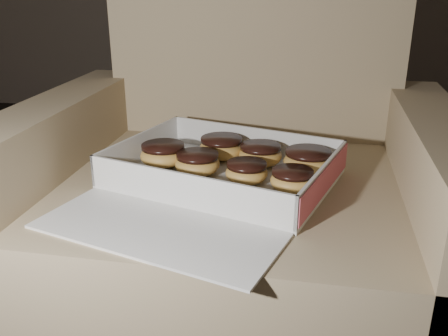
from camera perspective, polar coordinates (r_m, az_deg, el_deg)
armchair at (r=1.19m, az=1.41°, el=-5.79°), size 0.95×0.80×0.99m
bakery_box at (r=1.02m, az=-0.98°, el=-1.59°), size 0.56×0.61×0.07m
donut_a at (r=1.07m, az=-3.04°, el=0.57°), size 0.10×0.10×0.05m
donut_b at (r=1.03m, az=2.60°, el=-0.43°), size 0.09×0.09×0.04m
donut_c at (r=1.16m, az=-0.28°, el=2.39°), size 0.10×0.10×0.05m
donut_d at (r=1.00m, az=7.82°, el=-1.33°), size 0.09×0.09×0.04m
donut_e at (r=1.13m, az=-6.96°, el=1.57°), size 0.10×0.10×0.05m
donut_f at (r=1.09m, az=9.57°, el=0.80°), size 0.11×0.11×0.05m
donut_g at (r=1.12m, az=4.18°, el=1.57°), size 0.10×0.10×0.05m
crumb_a at (r=0.93m, az=-0.74°, el=-4.26°), size 0.01×0.01×0.00m
crumb_b at (r=0.99m, az=-0.94°, el=-2.66°), size 0.01×0.01×0.00m
crumb_c at (r=1.09m, az=-7.52°, el=-0.60°), size 0.01×0.01×0.00m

